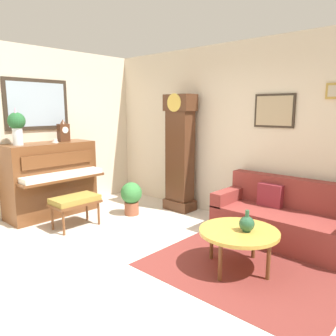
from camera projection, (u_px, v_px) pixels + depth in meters
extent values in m
cube|color=beige|center=(117.00, 267.00, 3.81)|extent=(6.40, 6.00, 0.10)
cube|color=beige|center=(13.00, 132.00, 5.28)|extent=(0.10, 4.90, 2.80)
cube|color=#33281E|center=(37.00, 104.00, 5.45)|extent=(0.03, 1.10, 0.84)
cube|color=#9EB2C1|center=(38.00, 104.00, 5.44)|extent=(0.01, 0.98, 0.72)
cube|color=beige|center=(231.00, 132.00, 5.29)|extent=(5.30, 0.10, 2.80)
cube|color=#B28E3D|center=(336.00, 91.00, 4.11)|extent=(0.24, 0.03, 0.20)
cube|color=#BCB299|center=(336.00, 91.00, 4.09)|extent=(0.18, 0.01, 0.14)
cube|color=#33281E|center=(274.00, 111.00, 4.68)|extent=(0.60, 0.03, 0.48)
cube|color=tan|center=(274.00, 111.00, 4.67)|extent=(0.54, 0.01, 0.42)
cube|color=maroon|center=(242.00, 271.00, 3.61)|extent=(2.10, 1.50, 0.01)
cube|color=brown|center=(50.00, 179.00, 5.48)|extent=(0.60, 1.44, 1.23)
cube|color=brown|center=(63.00, 179.00, 5.18)|extent=(0.28, 1.38, 0.04)
cube|color=white|center=(63.00, 175.00, 5.17)|extent=(0.26, 1.32, 0.08)
cube|color=brown|center=(59.00, 159.00, 5.20)|extent=(0.03, 1.20, 0.20)
cube|color=brown|center=(75.00, 203.00, 4.90)|extent=(0.42, 0.70, 0.04)
cube|color=olive|center=(75.00, 199.00, 4.89)|extent=(0.40, 0.68, 0.08)
cylinder|color=brown|center=(64.00, 223.00, 4.61)|extent=(0.04, 0.04, 0.36)
cylinder|color=brown|center=(99.00, 213.00, 5.05)|extent=(0.04, 0.04, 0.36)
cylinder|color=brown|center=(52.00, 218.00, 4.83)|extent=(0.04, 0.04, 0.36)
cylinder|color=brown|center=(87.00, 209.00, 5.26)|extent=(0.04, 0.04, 0.36)
cube|color=#4C2B19|center=(180.00, 204.00, 5.84)|extent=(0.52, 0.34, 0.18)
cube|color=#4C2B19|center=(180.00, 160.00, 5.70)|extent=(0.44, 0.28, 1.78)
cube|color=#4C2B19|center=(180.00, 103.00, 5.52)|extent=(0.52, 0.32, 0.28)
cylinder|color=gold|center=(174.00, 103.00, 5.41)|extent=(0.30, 0.02, 0.30)
cylinder|color=gold|center=(178.00, 157.00, 5.65)|extent=(0.03, 0.03, 0.70)
cube|color=maroon|center=(285.00, 228.00, 4.34)|extent=(1.90, 0.80, 0.42)
cube|color=maroon|center=(296.00, 194.00, 4.48)|extent=(1.90, 0.20, 0.44)
cube|color=maroon|center=(230.00, 196.00, 4.86)|extent=(0.18, 0.80, 0.20)
cube|color=maroon|center=(270.00, 195.00, 4.57)|extent=(0.34, 0.12, 0.32)
cylinder|color=gold|center=(239.00, 232.00, 3.60)|extent=(0.88, 0.88, 0.04)
torus|color=brown|center=(239.00, 232.00, 3.60)|extent=(0.88, 0.88, 0.04)
cylinder|color=brown|center=(254.00, 242.00, 3.90)|extent=(0.04, 0.04, 0.42)
cylinder|color=brown|center=(268.00, 261.00, 3.40)|extent=(0.04, 0.04, 0.42)
cylinder|color=brown|center=(220.00, 262.00, 3.38)|extent=(0.04, 0.04, 0.42)
cylinder|color=brown|center=(212.00, 242.00, 3.88)|extent=(0.04, 0.04, 0.42)
cube|color=#4C2B19|center=(63.00, 133.00, 5.53)|extent=(0.12, 0.18, 0.30)
cylinder|color=white|center=(65.00, 130.00, 5.48)|extent=(0.01, 0.11, 0.11)
cone|color=#4C2B19|center=(63.00, 122.00, 5.50)|extent=(0.10, 0.10, 0.08)
cylinder|color=silver|center=(18.00, 137.00, 4.98)|extent=(0.15, 0.15, 0.26)
sphere|color=#235B2D|center=(16.00, 121.00, 4.93)|extent=(0.26, 0.26, 0.26)
cone|color=#D199B7|center=(15.00, 112.00, 4.88)|extent=(0.06, 0.06, 0.16)
cylinder|color=white|center=(55.00, 142.00, 5.40)|extent=(0.12, 0.12, 0.01)
cylinder|color=white|center=(55.00, 141.00, 5.40)|extent=(0.08, 0.08, 0.06)
cylinder|color=#234C33|center=(246.00, 231.00, 3.56)|extent=(0.09, 0.09, 0.01)
sphere|color=#285638|center=(247.00, 224.00, 3.54)|extent=(0.17, 0.17, 0.17)
cylinder|color=#285638|center=(247.00, 214.00, 3.52)|extent=(0.04, 0.04, 0.08)
cylinder|color=#935138|center=(132.00, 208.00, 5.54)|extent=(0.24, 0.24, 0.22)
sphere|color=#387F3D|center=(131.00, 193.00, 5.50)|extent=(0.36, 0.36, 0.36)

